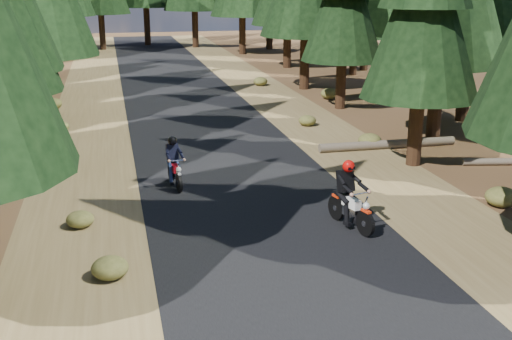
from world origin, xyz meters
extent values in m
plane|color=#4B311B|center=(0.00, 0.00, 0.00)|extent=(120.00, 120.00, 0.00)
cube|color=black|center=(0.00, 5.00, 0.01)|extent=(6.00, 100.00, 0.01)
cube|color=brown|center=(-4.60, 5.00, 0.00)|extent=(3.20, 100.00, 0.01)
cube|color=brown|center=(4.60, 5.00, 0.00)|extent=(3.20, 100.00, 0.01)
cylinder|color=black|center=(6.06, 4.48, 2.26)|extent=(0.48, 0.48, 4.52)
cone|color=black|center=(6.06, 4.48, 5.08)|extent=(3.84, 3.84, 5.65)
cylinder|color=black|center=(8.28, 7.39, 2.92)|extent=(0.53, 0.53, 5.84)
cylinder|color=black|center=(11.21, 10.34, 3.22)|extent=(0.56, 0.56, 6.43)
cylinder|color=black|center=(-6.35, 13.89, 2.86)|extent=(0.53, 0.53, 5.72)
cylinder|color=black|center=(6.98, 14.07, 2.25)|extent=(0.48, 0.48, 4.51)
cylinder|color=black|center=(10.48, 16.81, 3.24)|extent=(0.56, 0.56, 6.47)
cylinder|color=black|center=(-7.00, 20.76, 2.82)|extent=(0.53, 0.53, 5.64)
cylinder|color=black|center=(6.93, 19.74, 2.91)|extent=(0.53, 0.53, 5.83)
cylinder|color=black|center=(11.52, 24.15, 2.31)|extent=(0.48, 0.48, 4.61)
cylinder|color=black|center=(-8.12, 27.46, 2.21)|extent=(0.48, 0.48, 4.42)
cylinder|color=black|center=(8.34, 28.41, 2.88)|extent=(0.53, 0.53, 5.76)
cylinder|color=black|center=(13.03, 32.09, 2.83)|extent=(0.53, 0.53, 5.66)
cylinder|color=black|center=(13.00, 26.00, 3.00)|extent=(0.54, 0.54, 6.00)
cylinder|color=black|center=(15.00, 18.00, 2.80)|extent=(0.52, 0.52, 5.60)
cylinder|color=black|center=(-7.00, 37.00, 3.20)|extent=(0.56, 0.56, 6.40)
cylinder|color=black|center=(7.00, 37.00, 3.00)|extent=(0.54, 0.54, 6.00)
cylinder|color=black|center=(-10.00, 40.00, 3.40)|extent=(0.57, 0.57, 6.80)
cylinder|color=black|center=(10.00, 40.00, 3.20)|extent=(0.56, 0.56, 6.40)
cylinder|color=black|center=(-4.00, 43.00, 3.00)|extent=(0.54, 0.54, 6.00)
cylinder|color=black|center=(4.00, 43.00, 3.20)|extent=(0.56, 0.56, 6.40)
cylinder|color=black|center=(0.00, 46.00, 3.40)|extent=(0.57, 0.57, 6.80)
cylinder|color=black|center=(13.00, 36.00, 3.00)|extent=(0.54, 0.54, 6.00)
cylinder|color=#4C4233|center=(6.09, 6.62, 0.16)|extent=(5.22, 0.33, 0.32)
ellipsoid|color=#474C1E|center=(-6.34, 16.94, 0.26)|extent=(0.87, 0.87, 0.52)
ellipsoid|color=#474C1E|center=(4.35, 10.85, 0.22)|extent=(0.74, 0.74, 0.44)
ellipsoid|color=#474C1E|center=(6.57, 0.23, 0.27)|extent=(0.89, 0.89, 0.53)
ellipsoid|color=#474C1E|center=(7.30, 16.48, 0.28)|extent=(0.93, 0.93, 0.56)
ellipsoid|color=#474C1E|center=(-4.57, 1.21, 0.21)|extent=(0.69, 0.69, 0.41)
ellipsoid|color=#474C1E|center=(4.81, 21.35, 0.24)|extent=(0.81, 0.81, 0.49)
ellipsoid|color=#474C1E|center=(-5.70, 12.05, 0.21)|extent=(0.70, 0.70, 0.42)
ellipsoid|color=#474C1E|center=(-3.88, -1.86, 0.23)|extent=(0.77, 0.77, 0.46)
ellipsoid|color=#474C1E|center=(5.53, 6.95, 0.26)|extent=(0.85, 0.85, 0.51)
ellipsoid|color=#474C1E|center=(-5.78, 8.31, 0.31)|extent=(1.03, 1.03, 0.62)
cube|color=black|center=(1.99, -0.33, 1.16)|extent=(0.43, 0.32, 0.55)
sphere|color=#B90A07|center=(1.99, -0.33, 1.56)|extent=(0.37, 0.37, 0.31)
cube|color=black|center=(-1.92, 3.91, 1.02)|extent=(0.36, 0.24, 0.49)
sphere|color=black|center=(-1.92, 3.91, 1.38)|extent=(0.30, 0.30, 0.27)
camera|label=1|loc=(-3.62, -14.34, 6.01)|focal=45.00mm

